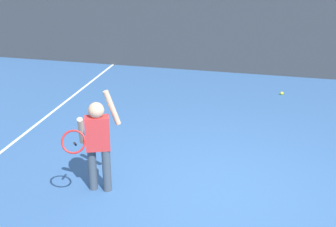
% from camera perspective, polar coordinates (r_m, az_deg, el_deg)
% --- Properties ---
extents(ground_plane, '(20.00, 20.00, 0.00)m').
position_cam_1_polar(ground_plane, '(6.31, 5.48, -9.31)').
color(ground_plane, '#335B93').
extents(court_line_sideline, '(0.05, 9.00, 0.00)m').
position_cam_1_polar(court_line_sideline, '(8.19, -17.02, -2.63)').
color(court_line_sideline, white).
rests_on(court_line_sideline, ground).
extents(tennis_player, '(0.55, 0.76, 1.35)m').
position_cam_1_polar(tennis_player, '(6.07, -8.41, -3.02)').
color(tennis_player, '#3F4C59').
rests_on(tennis_player, ground).
extents(tennis_ball_0, '(0.07, 0.07, 0.07)m').
position_cam_1_polar(tennis_ball_0, '(10.01, 13.31, 2.34)').
color(tennis_ball_0, '#CCE033').
rests_on(tennis_ball_0, ground).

